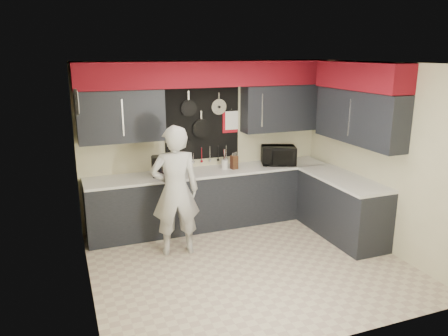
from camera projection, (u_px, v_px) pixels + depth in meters
name	position (u px, v px, depth m)	size (l,w,h in m)	color
ground	(248.00, 264.00, 5.81)	(4.00, 4.00, 0.00)	#C2B597
back_wall_assembly	(208.00, 100.00, 6.73)	(4.00, 0.36, 2.60)	beige
right_wall_assembly	(362.00, 109.00, 6.18)	(0.36, 3.50, 2.60)	beige
left_wall_assembly	(83.00, 183.00, 4.79)	(0.05, 3.50, 2.60)	beige
base_cabinets	(248.00, 200.00, 6.88)	(3.95, 2.20, 0.92)	black
microwave	(278.00, 155.00, 7.20)	(0.55, 0.37, 0.30)	black
knife_block	(234.00, 162.00, 6.93)	(0.10, 0.10, 0.21)	#371811
utensil_crock	(225.00, 164.00, 6.97)	(0.11, 0.11, 0.14)	silver
coffee_maker	(158.00, 166.00, 6.53)	(0.20, 0.23, 0.31)	black
person	(175.00, 191.00, 5.91)	(0.66, 0.43, 1.81)	beige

